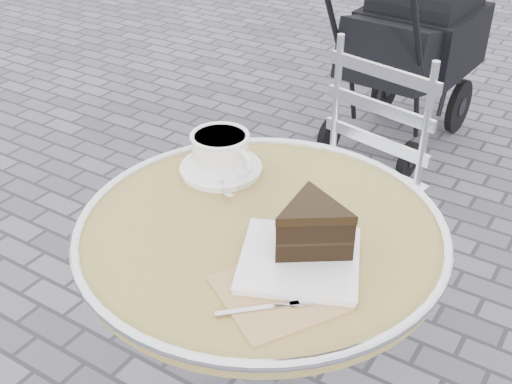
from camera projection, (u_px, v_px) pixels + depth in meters
The scene contains 5 objects.
cafe_table at pixel (261, 291), 1.32m from camera, with size 0.72×0.72×0.74m.
cappuccino_set at pixel (221, 156), 1.38m from camera, with size 0.18×0.19×0.09m.
cake_plate_set at pixel (309, 235), 1.12m from camera, with size 0.27×0.35×0.11m.
bistro_chair at pixel (362, 154), 1.92m from camera, with size 0.44×0.44×0.83m.
baby_stroller at pixel (410, 51), 2.90m from camera, with size 0.49×0.95×0.96m.
Camera 1 is at (0.53, -0.85, 1.45)m, focal length 45.00 mm.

